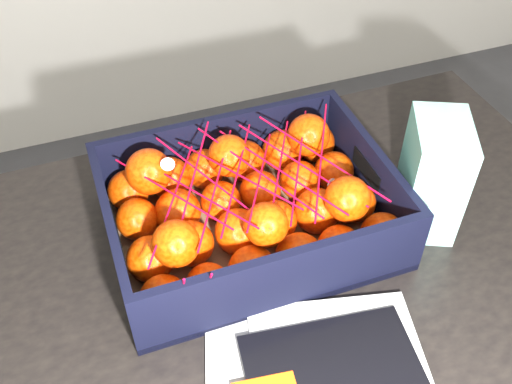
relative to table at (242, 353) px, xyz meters
name	(u,v)px	position (x,y,z in m)	size (l,w,h in m)	color
table	(242,353)	(0.00, 0.00, 0.00)	(1.21, 0.82, 0.75)	black
produce_crate	(249,216)	(0.06, 0.13, 0.13)	(0.40, 0.30, 0.11)	brown
clementine_heap	(248,205)	(0.06, 0.14, 0.15)	(0.38, 0.28, 0.12)	#DE3804
mesh_net	(245,182)	(0.05, 0.13, 0.21)	(0.33, 0.26, 0.09)	red
retail_carton	(433,175)	(0.32, 0.07, 0.19)	(0.08, 0.12, 0.17)	white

